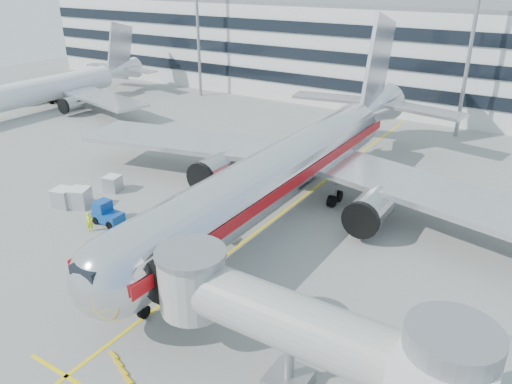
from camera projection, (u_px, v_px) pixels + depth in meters
The scene contains 15 objects.
ground at pixel (219, 261), 37.94m from camera, with size 180.00×180.00×0.00m, color gray.
lead_in_line at pixel (284, 211), 45.62m from camera, with size 0.25×70.00×0.01m, color yellow.
stop_bar at pixel (66, 376), 27.18m from camera, with size 6.00×0.25×0.01m, color yellow.
main_jet at pixel (295, 163), 45.21m from camera, with size 50.95×48.70×16.06m.
jet_bridge at pixel (320, 339), 24.22m from camera, with size 17.80×4.50×7.00m.
terminal at pixel (434, 55), 79.29m from camera, with size 150.00×24.25×15.60m.
light_mast_west at pixel (197, 5), 81.34m from camera, with size 2.40×1.20×25.45m.
light_mast_centre at pixel (476, 18), 60.20m from camera, with size 2.40×1.20×25.45m.
second_jet at pixel (52, 88), 78.46m from camera, with size 38.21×36.52×12.04m.
belt_loader at pixel (193, 230), 41.05m from camera, with size 5.05×2.43×2.36m.
baggage_tug at pixel (107, 214), 43.32m from camera, with size 2.67×1.76×1.97m.
cargo_container_left at pixel (63, 197), 46.29m from camera, with size 2.03×2.03×1.79m.
cargo_container_right at pixel (113, 183), 49.57m from camera, with size 1.74×1.74×1.58m.
cargo_container_front at pixel (80, 198), 46.16m from camera, with size 2.27×2.27×1.85m.
ramp_worker at pixel (89, 222), 41.86m from camera, with size 0.64×0.42×1.75m, color #CAF019.
Camera 1 is at (19.87, -25.84, 20.31)m, focal length 35.00 mm.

